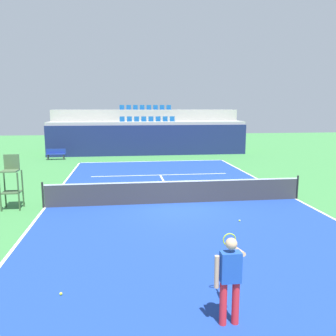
{
  "coord_description": "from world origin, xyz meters",
  "views": [
    {
      "loc": [
        -2.21,
        -14.34,
        4.05
      ],
      "look_at": [
        -0.09,
        2.0,
        1.2
      ],
      "focal_mm": 37.25,
      "sensor_mm": 36.0,
      "label": 1
    }
  ],
  "objects_px": {
    "umpire_chair": "(11,180)",
    "player_bench": "(56,153)",
    "tennis_ball_0": "(61,294)",
    "tennis_ball_1": "(240,221)",
    "player": "(230,275)",
    "tennis_net": "(176,192)"
  },
  "relations": [
    {
      "from": "umpire_chair",
      "to": "player_bench",
      "type": "height_order",
      "value": "umpire_chair"
    },
    {
      "from": "umpire_chair",
      "to": "tennis_ball_0",
      "type": "height_order",
      "value": "umpire_chair"
    },
    {
      "from": "tennis_net",
      "to": "player",
      "type": "height_order",
      "value": "player"
    },
    {
      "from": "tennis_net",
      "to": "player_bench",
      "type": "relative_size",
      "value": 7.39
    },
    {
      "from": "player_bench",
      "to": "tennis_net",
      "type": "bearing_deg",
      "value": -61.72
    },
    {
      "from": "tennis_net",
      "to": "player",
      "type": "distance_m",
      "value": 8.52
    },
    {
      "from": "player",
      "to": "umpire_chair",
      "type": "distance_m",
      "value": 10.69
    },
    {
      "from": "tennis_net",
      "to": "tennis_ball_0",
      "type": "relative_size",
      "value": 167.88
    },
    {
      "from": "tennis_net",
      "to": "tennis_ball_1",
      "type": "height_order",
      "value": "tennis_net"
    },
    {
      "from": "player",
      "to": "tennis_ball_0",
      "type": "relative_size",
      "value": 25.91
    },
    {
      "from": "umpire_chair",
      "to": "player_bench",
      "type": "bearing_deg",
      "value": 93.3
    },
    {
      "from": "player",
      "to": "tennis_ball_0",
      "type": "distance_m",
      "value": 3.75
    },
    {
      "from": "umpire_chair",
      "to": "tennis_ball_0",
      "type": "distance_m",
      "value": 7.84
    },
    {
      "from": "tennis_ball_0",
      "to": "tennis_ball_1",
      "type": "xyz_separation_m",
      "value": [
        5.52,
        4.32,
        0.0
      ]
    },
    {
      "from": "player_bench",
      "to": "tennis_ball_1",
      "type": "xyz_separation_m",
      "value": [
        9.39,
        -16.68,
        -0.46
      ]
    },
    {
      "from": "player_bench",
      "to": "tennis_ball_1",
      "type": "relative_size",
      "value": 22.73
    },
    {
      "from": "tennis_net",
      "to": "umpire_chair",
      "type": "xyz_separation_m",
      "value": [
        -6.7,
        0.06,
        0.68
      ]
    },
    {
      "from": "tennis_ball_0",
      "to": "tennis_ball_1",
      "type": "height_order",
      "value": "same"
    },
    {
      "from": "tennis_ball_1",
      "to": "tennis_net",
      "type": "bearing_deg",
      "value": 124.58
    },
    {
      "from": "player",
      "to": "player_bench",
      "type": "height_order",
      "value": "player"
    },
    {
      "from": "tennis_ball_0",
      "to": "player_bench",
      "type": "bearing_deg",
      "value": 100.44
    },
    {
      "from": "umpire_chair",
      "to": "tennis_ball_0",
      "type": "relative_size",
      "value": 33.33
    }
  ]
}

